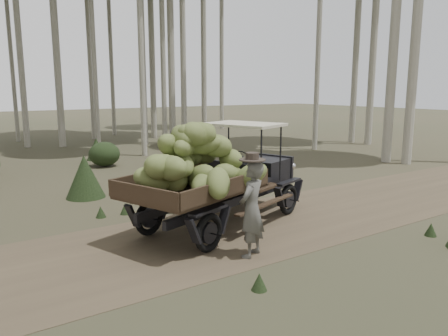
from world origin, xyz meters
The scene contains 5 objects.
ground centered at (0.00, 0.00, 0.00)m, with size 120.00×120.00×0.00m, color #473D2B.
dirt_track centered at (0.00, 0.00, 0.00)m, with size 70.00×4.00×0.01m, color brown.
banana_truck centered at (0.97, 0.31, 1.54)m, with size 5.54×3.59×2.67m.
farmer centered at (0.92, -1.45, 0.99)m, with size 0.83×0.73×2.09m.
undergrowth centered at (-2.23, 1.38, 0.51)m, with size 20.05×23.04×1.31m.
Camera 1 is at (-4.14, -8.00, 3.32)m, focal length 35.00 mm.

